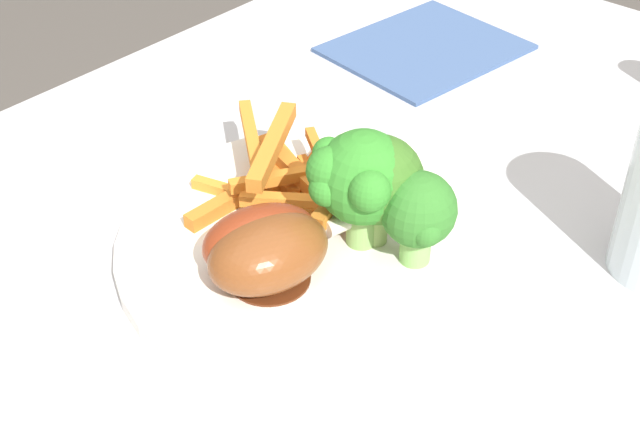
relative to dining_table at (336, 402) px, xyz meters
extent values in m
cube|color=#B7B7BC|center=(0.00, 0.00, 0.10)|extent=(1.07, 0.72, 0.03)
cylinder|color=gray|center=(-0.47, -0.30, -0.27)|extent=(0.06, 0.06, 0.72)
cylinder|color=white|center=(-0.02, -0.03, 0.13)|extent=(0.28, 0.28, 0.01)
cylinder|color=#7DBB5D|center=(-0.04, 0.03, 0.14)|extent=(0.02, 0.02, 0.02)
sphere|color=#307027|center=(-0.04, 0.03, 0.17)|extent=(0.05, 0.05, 0.05)
sphere|color=#307027|center=(-0.05, 0.01, 0.18)|extent=(0.02, 0.02, 0.02)
sphere|color=#307027|center=(-0.05, 0.01, 0.18)|extent=(0.03, 0.03, 0.03)
sphere|color=#307027|center=(-0.03, 0.05, 0.17)|extent=(0.02, 0.02, 0.02)
cylinder|color=#8BA95B|center=(-0.04, 0.00, 0.15)|extent=(0.02, 0.02, 0.03)
sphere|color=#376621|center=(-0.04, 0.00, 0.18)|extent=(0.06, 0.06, 0.06)
sphere|color=#376621|center=(-0.04, -0.02, 0.18)|extent=(0.03, 0.03, 0.03)
sphere|color=#376621|center=(-0.03, 0.01, 0.18)|extent=(0.03, 0.03, 0.03)
sphere|color=#376621|center=(-0.03, 0.01, 0.19)|extent=(0.02, 0.02, 0.02)
cylinder|color=#81AF5A|center=(-0.03, -0.01, 0.15)|extent=(0.02, 0.02, 0.03)
sphere|color=#318028|center=(-0.03, -0.01, 0.18)|extent=(0.06, 0.06, 0.06)
sphere|color=#318028|center=(-0.03, -0.03, 0.19)|extent=(0.02, 0.02, 0.02)
sphere|color=#318028|center=(-0.02, -0.02, 0.18)|extent=(0.02, 0.02, 0.02)
sphere|color=#318028|center=(-0.01, -0.02, 0.18)|extent=(0.02, 0.02, 0.02)
sphere|color=#318028|center=(-0.02, -0.02, 0.19)|extent=(0.03, 0.03, 0.03)
sphere|color=#318028|center=(-0.01, 0.01, 0.19)|extent=(0.03, 0.03, 0.03)
sphere|color=#318028|center=(-0.05, -0.03, 0.18)|extent=(0.03, 0.03, 0.03)
cube|color=orange|center=(-0.05, -0.07, 0.14)|extent=(0.05, 0.10, 0.01)
cube|color=orange|center=(-0.05, -0.08, 0.15)|extent=(0.04, 0.11, 0.01)
cube|color=orange|center=(-0.03, -0.05, 0.14)|extent=(0.06, 0.08, 0.01)
cube|color=orange|center=(-0.08, -0.07, 0.14)|extent=(0.10, 0.06, 0.01)
cube|color=#C16E23|center=(-0.04, -0.03, 0.16)|extent=(0.08, 0.03, 0.01)
cube|color=#C77124|center=(-0.06, -0.07, 0.16)|extent=(0.05, 0.07, 0.01)
cube|color=orange|center=(-0.01, -0.09, 0.14)|extent=(0.03, 0.09, 0.01)
cube|color=#C36F23|center=(-0.06, -0.07, 0.14)|extent=(0.08, 0.05, 0.01)
cube|color=orange|center=(-0.03, -0.08, 0.15)|extent=(0.08, 0.05, 0.01)
cube|color=orange|center=(-0.06, -0.07, 0.13)|extent=(0.04, 0.07, 0.01)
cube|color=orange|center=(-0.05, -0.12, 0.16)|extent=(0.07, 0.08, 0.01)
cube|color=orange|center=(-0.05, -0.07, 0.14)|extent=(0.04, 0.09, 0.01)
cube|color=orange|center=(-0.03, -0.09, 0.17)|extent=(0.09, 0.06, 0.01)
cube|color=orange|center=(-0.04, -0.07, 0.14)|extent=(0.01, 0.09, 0.01)
cube|color=#C36F23|center=(-0.01, -0.10, 0.14)|extent=(0.10, 0.02, 0.01)
cube|color=orange|center=(-0.07, -0.09, 0.14)|extent=(0.07, 0.03, 0.01)
cylinder|color=#512310|center=(0.04, -0.03, 0.13)|extent=(0.05, 0.05, 0.00)
ellipsoid|color=brown|center=(0.04, -0.03, 0.15)|extent=(0.09, 0.08, 0.04)
cylinder|color=beige|center=(-0.03, -0.01, 0.15)|extent=(0.04, 0.02, 0.01)
sphere|color=silver|center=(-0.05, -0.01, 0.15)|extent=(0.02, 0.02, 0.02)
cylinder|color=#5A1B0C|center=(0.03, -0.04, 0.13)|extent=(0.05, 0.05, 0.00)
ellipsoid|color=maroon|center=(0.03, -0.04, 0.15)|extent=(0.09, 0.08, 0.04)
cylinder|color=beige|center=(-0.02, -0.02, 0.15)|extent=(0.03, 0.02, 0.01)
sphere|color=silver|center=(-0.04, -0.01, 0.15)|extent=(0.02, 0.02, 0.02)
cube|color=#3D5684|center=(-0.31, -0.15, 0.12)|extent=(0.19, 0.16, 0.00)
camera|label=1|loc=(0.34, 0.28, 0.51)|focal=49.75mm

